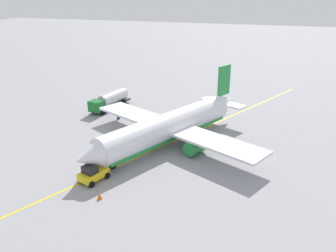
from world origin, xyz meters
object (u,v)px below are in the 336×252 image
(refueling_worker, at_px, (118,115))
(safety_cone_nose, at_px, (100,196))
(pushback_tug, at_px, (93,173))
(airplane, at_px, (170,126))
(fuel_tanker, at_px, (110,100))

(refueling_worker, height_order, safety_cone_nose, refueling_worker)
(pushback_tug, height_order, refueling_worker, pushback_tug)
(pushback_tug, relative_size, safety_cone_nose, 5.91)
(airplane, height_order, pushback_tug, airplane)
(pushback_tug, bearing_deg, fuel_tanker, -156.72)
(pushback_tug, xyz_separation_m, safety_cone_nose, (3.29, 2.73, -0.67))
(fuel_tanker, bearing_deg, pushback_tug, 23.28)
(fuel_tanker, relative_size, safety_cone_nose, 15.66)
(safety_cone_nose, bearing_deg, fuel_tanker, -154.56)
(fuel_tanker, relative_size, pushback_tug, 2.65)
(refueling_worker, bearing_deg, fuel_tanker, -139.59)
(fuel_tanker, height_order, safety_cone_nose, fuel_tanker)
(airplane, distance_m, safety_cone_nose, 17.23)
(fuel_tanker, bearing_deg, safety_cone_nose, 25.44)
(airplane, distance_m, refueling_worker, 14.23)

